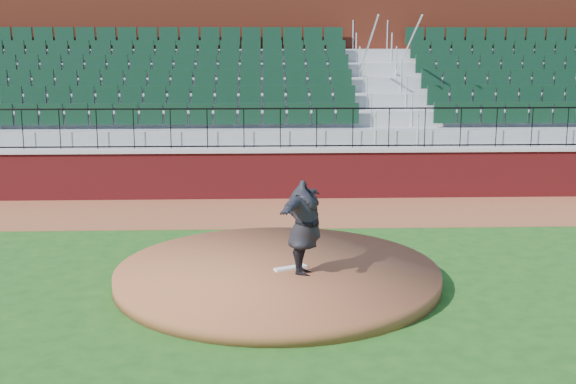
% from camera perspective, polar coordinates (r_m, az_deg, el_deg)
% --- Properties ---
extents(ground, '(90.00, 90.00, 0.00)m').
position_cam_1_polar(ground, '(12.31, 0.25, -7.37)').
color(ground, '#1C4D16').
rests_on(ground, ground).
extents(warning_track, '(34.00, 3.20, 0.01)m').
position_cam_1_polar(warning_track, '(17.49, -0.45, -1.54)').
color(warning_track, brown).
rests_on(warning_track, ground).
extents(field_wall, '(34.00, 0.35, 1.20)m').
position_cam_1_polar(field_wall, '(18.94, -0.59, 1.33)').
color(field_wall, maroon).
rests_on(field_wall, ground).
extents(wall_cap, '(34.00, 0.45, 0.10)m').
position_cam_1_polar(wall_cap, '(18.83, -0.59, 3.27)').
color(wall_cap, '#B7B7B7').
rests_on(wall_cap, field_wall).
extents(wall_railing, '(34.00, 0.05, 1.00)m').
position_cam_1_polar(wall_railing, '(18.76, -0.60, 4.93)').
color(wall_railing, black).
rests_on(wall_railing, wall_cap).
extents(seating_stands, '(34.00, 5.10, 4.60)m').
position_cam_1_polar(seating_stands, '(21.42, -0.78, 7.13)').
color(seating_stands, gray).
rests_on(seating_stands, ground).
extents(concourse_wall, '(34.00, 0.50, 5.50)m').
position_cam_1_polar(concourse_wall, '(24.18, -0.93, 8.74)').
color(concourse_wall, maroon).
rests_on(concourse_wall, ground).
extents(pitchers_mound, '(5.45, 5.45, 0.25)m').
position_cam_1_polar(pitchers_mound, '(12.52, -0.81, -6.42)').
color(pitchers_mound, brown).
rests_on(pitchers_mound, ground).
extents(pitching_rubber, '(0.58, 0.36, 0.04)m').
position_cam_1_polar(pitching_rubber, '(12.42, 0.20, -5.88)').
color(pitching_rubber, white).
rests_on(pitching_rubber, pitchers_mound).
extents(pitcher, '(1.09, 1.99, 1.56)m').
position_cam_1_polar(pitcher, '(11.97, 1.27, -2.76)').
color(pitcher, black).
rests_on(pitcher, pitchers_mound).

